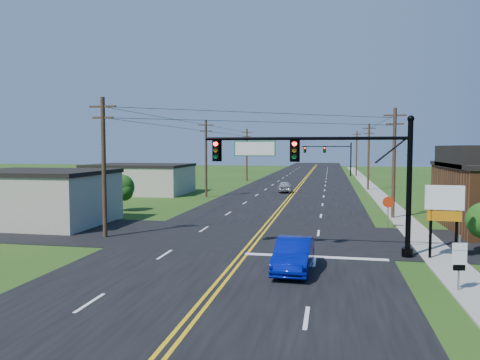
% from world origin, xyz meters
% --- Properties ---
extents(ground, '(260.00, 260.00, 0.00)m').
position_xyz_m(ground, '(0.00, 0.00, 0.00)').
color(ground, '#1D4313').
rests_on(ground, ground).
extents(road_main, '(16.00, 220.00, 0.04)m').
position_xyz_m(road_main, '(0.00, 50.00, 0.02)').
color(road_main, black).
rests_on(road_main, ground).
extents(road_cross, '(70.00, 10.00, 0.04)m').
position_xyz_m(road_cross, '(0.00, 12.00, 0.02)').
color(road_cross, black).
rests_on(road_cross, ground).
extents(sidewalk, '(2.00, 160.00, 0.08)m').
position_xyz_m(sidewalk, '(10.50, 40.00, 0.04)').
color(sidewalk, gray).
rests_on(sidewalk, ground).
extents(signal_mast_main, '(11.30, 0.60, 7.48)m').
position_xyz_m(signal_mast_main, '(4.34, 8.00, 4.75)').
color(signal_mast_main, black).
rests_on(signal_mast_main, ground).
extents(signal_mast_far, '(10.98, 0.60, 7.48)m').
position_xyz_m(signal_mast_far, '(4.44, 80.00, 4.55)').
color(signal_mast_far, black).
rests_on(signal_mast_far, ground).
extents(cream_bldg_near, '(10.20, 8.20, 4.10)m').
position_xyz_m(cream_bldg_near, '(-17.00, 14.00, 2.06)').
color(cream_bldg_near, beige).
rests_on(cream_bldg_near, ground).
extents(cream_bldg_far, '(12.20, 9.20, 3.70)m').
position_xyz_m(cream_bldg_far, '(-19.00, 38.00, 1.86)').
color(cream_bldg_far, beige).
rests_on(cream_bldg_far, ground).
extents(utility_pole_left_a, '(1.80, 0.28, 9.00)m').
position_xyz_m(utility_pole_left_a, '(-9.50, 10.00, 4.72)').
color(utility_pole_left_a, '#351F18').
rests_on(utility_pole_left_a, ground).
extents(utility_pole_left_b, '(1.80, 0.28, 9.00)m').
position_xyz_m(utility_pole_left_b, '(-9.50, 35.00, 4.72)').
color(utility_pole_left_b, '#351F18').
rests_on(utility_pole_left_b, ground).
extents(utility_pole_left_c, '(1.80, 0.28, 9.00)m').
position_xyz_m(utility_pole_left_c, '(-9.50, 62.00, 4.72)').
color(utility_pole_left_c, '#351F18').
rests_on(utility_pole_left_c, ground).
extents(utility_pole_right_a, '(1.80, 0.28, 9.00)m').
position_xyz_m(utility_pole_right_a, '(9.80, 22.00, 4.72)').
color(utility_pole_right_a, '#351F18').
rests_on(utility_pole_right_a, ground).
extents(utility_pole_right_b, '(1.80, 0.28, 9.00)m').
position_xyz_m(utility_pole_right_b, '(9.80, 48.00, 4.72)').
color(utility_pole_right_b, '#351F18').
rests_on(utility_pole_right_b, ground).
extents(utility_pole_right_c, '(1.80, 0.28, 9.00)m').
position_xyz_m(utility_pole_right_c, '(9.80, 78.00, 4.72)').
color(utility_pole_right_c, '#351F18').
rests_on(utility_pole_right_c, ground).
extents(tree_right_back, '(3.00, 3.00, 4.10)m').
position_xyz_m(tree_right_back, '(16.00, 26.00, 2.60)').
color(tree_right_back, '#351F18').
rests_on(tree_right_back, ground).
extents(tree_left, '(2.40, 2.40, 3.37)m').
position_xyz_m(tree_left, '(-14.00, 22.00, 2.16)').
color(tree_left, '#351F18').
rests_on(tree_left, ground).
extents(blue_car, '(1.78, 4.67, 1.52)m').
position_xyz_m(blue_car, '(3.10, 4.02, 0.76)').
color(blue_car, '#061295').
rests_on(blue_car, ground).
extents(distant_car, '(2.32, 4.45, 1.44)m').
position_xyz_m(distant_car, '(-1.05, 42.42, 0.72)').
color(distant_car, '#B6B7BB').
rests_on(distant_car, ground).
extents(route_sign, '(0.58, 0.12, 2.33)m').
position_xyz_m(route_sign, '(9.85, 2.10, 1.36)').
color(route_sign, slate).
rests_on(route_sign, ground).
extents(stop_sign, '(0.82, 0.19, 2.32)m').
position_xyz_m(stop_sign, '(8.83, 16.98, 1.67)').
color(stop_sign, slate).
rests_on(stop_sign, ground).
extents(pylon_sign, '(1.90, 0.39, 3.87)m').
position_xyz_m(pylon_sign, '(10.51, 7.79, 2.82)').
color(pylon_sign, black).
rests_on(pylon_sign, ground).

